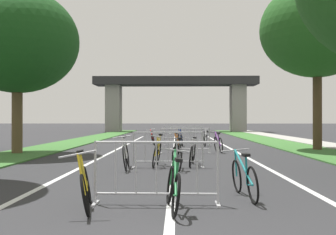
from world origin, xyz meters
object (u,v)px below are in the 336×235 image
(bicycle_teal_7, at_px, (244,178))
(bicycle_yellow_10, at_px, (86,187))
(crowd_barrier_fourth, at_px, (183,136))
(bicycle_blue_3, at_px, (180,139))
(bicycle_green_5, at_px, (173,187))
(tree_left_pine_far, at_px, (17,41))
(crowd_barrier_third, at_px, (185,141))
(bicycle_white_9, at_px, (126,155))
(crowd_barrier_second, at_px, (168,150))
(bicycle_purple_2, at_px, (218,144))
(bicycle_yellow_0, at_px, (157,153))
(bicycle_silver_1, at_px, (205,139))
(tree_right_oak_near, at_px, (317,30))
(bicycle_silver_11, at_px, (193,154))
(bicycle_red_8, at_px, (153,139))
(bicycle_orange_6, at_px, (178,146))
(crowd_barrier_nearest, at_px, (156,173))
(bicycle_black_4, at_px, (177,157))

(bicycle_teal_7, relative_size, bicycle_yellow_10, 1.07)
(crowd_barrier_fourth, distance_m, bicycle_blue_3, 0.49)
(bicycle_green_5, height_order, bicycle_yellow_10, bicycle_yellow_10)
(tree_left_pine_far, bearing_deg, crowd_barrier_third, 5.08)
(tree_left_pine_far, height_order, bicycle_white_9, tree_left_pine_far)
(crowd_barrier_second, height_order, bicycle_green_5, crowd_barrier_second)
(bicycle_purple_2, xyz_separation_m, bicycle_white_9, (-3.24, -6.07, 0.03))
(bicycle_yellow_0, xyz_separation_m, bicycle_purple_2, (2.39, 5.32, -0.02))
(tree_left_pine_far, xyz_separation_m, bicycle_purple_2, (8.30, 1.12, -4.23))
(bicycle_purple_2, bearing_deg, bicycle_silver_1, 87.63)
(tree_right_oak_near, bearing_deg, bicycle_purple_2, -166.11)
(tree_right_oak_near, height_order, bicycle_silver_11, tree_right_oak_near)
(crowd_barrier_third, bearing_deg, bicycle_red_8, 106.88)
(crowd_barrier_fourth, xyz_separation_m, bicycle_red_8, (-1.67, 0.37, -0.17))
(crowd_barrier_fourth, xyz_separation_m, bicycle_orange_6, (-0.28, -5.75, -0.17))
(tree_right_oak_near, bearing_deg, bicycle_blue_3, 153.59)
(crowd_barrier_nearest, xyz_separation_m, bicycle_red_8, (-0.98, 15.94, -0.17))
(bicycle_purple_2, bearing_deg, tree_left_pine_far, -178.68)
(bicycle_orange_6, bearing_deg, tree_left_pine_far, 6.45)
(crowd_barrier_second, bearing_deg, crowd_barrier_nearest, -91.00)
(bicycle_purple_2, bearing_deg, bicycle_red_8, 115.36)
(tree_left_pine_far, xyz_separation_m, bicycle_silver_11, (6.99, -3.99, -4.24))
(bicycle_purple_2, xyz_separation_m, bicycle_orange_6, (-1.73, -1.07, -0.02))
(bicycle_orange_6, xyz_separation_m, bicycle_yellow_10, (-1.49, -10.22, 0.01))
(bicycle_purple_2, height_order, bicycle_orange_6, bicycle_orange_6)
(tree_left_pine_far, xyz_separation_m, bicycle_teal_7, (7.70, -9.18, -4.24))
(bicycle_black_4, relative_size, bicycle_silver_11, 0.98)
(crowd_barrier_nearest, bearing_deg, crowd_barrier_second, 89.00)
(crowd_barrier_nearest, relative_size, bicycle_red_8, 1.29)
(crowd_barrier_fourth, bearing_deg, crowd_barrier_nearest, -92.53)
(crowd_barrier_second, xyz_separation_m, bicycle_yellow_10, (-1.17, -5.59, -0.15))
(crowd_barrier_fourth, xyz_separation_m, bicycle_silver_11, (0.14, -9.79, -0.16))
(tree_left_pine_far, relative_size, crowd_barrier_nearest, 3.23)
(crowd_barrier_fourth, distance_m, bicycle_white_9, 10.90)
(crowd_barrier_third, relative_size, bicycle_red_8, 1.29)
(bicycle_teal_7, height_order, bicycle_silver_11, bicycle_silver_11)
(bicycle_green_5, bearing_deg, bicycle_teal_7, 33.90)
(bicycle_yellow_0, relative_size, bicycle_silver_11, 0.98)
(bicycle_green_5, xyz_separation_m, bicycle_yellow_10, (-1.37, 0.04, 0.00))
(bicycle_silver_11, bearing_deg, bicycle_green_5, 91.88)
(tree_right_oak_near, xyz_separation_m, bicycle_teal_7, (-5.24, -11.44, -5.16))
(crowd_barrier_nearest, xyz_separation_m, bicycle_silver_1, (1.85, 14.97, -0.16))
(bicycle_black_4, bearing_deg, bicycle_green_5, -99.29)
(crowd_barrier_second, bearing_deg, bicycle_purple_2, 70.23)
(bicycle_black_4, xyz_separation_m, bicycle_green_5, (-0.06, -5.25, 0.01))
(bicycle_black_4, relative_size, bicycle_orange_6, 1.01)
(bicycle_yellow_0, distance_m, bicycle_red_8, 10.40)
(tree_left_pine_far, bearing_deg, bicycle_orange_6, 0.42)
(crowd_barrier_fourth, height_order, bicycle_orange_6, crowd_barrier_fourth)
(crowd_barrier_third, relative_size, bicycle_silver_1, 1.31)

